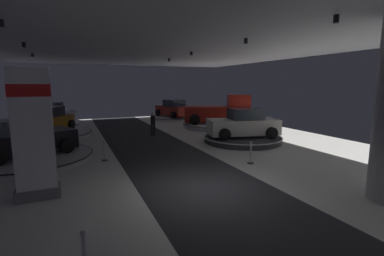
# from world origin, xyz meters

# --- Properties ---
(ground) EXTENTS (24.00, 44.00, 0.06)m
(ground) POSITION_xyz_m (0.00, 0.00, -0.02)
(ground) COLOR silver
(ceiling_with_spotlights) EXTENTS (24.00, 44.00, 0.39)m
(ceiling_with_spotlights) POSITION_xyz_m (-0.00, -0.00, 5.55)
(ceiling_with_spotlights) COLOR silver
(brand_sign_pylon) EXTENTS (1.28, 0.67, 3.98)m
(brand_sign_pylon) POSITION_xyz_m (-5.14, 1.35, 2.06)
(brand_sign_pylon) COLOR slate
(brand_sign_pylon) RESTS_ON ground
(display_platform_far_left) EXTENTS (5.63, 5.63, 0.32)m
(display_platform_far_left) POSITION_xyz_m (-5.64, 12.51, 0.18)
(display_platform_far_left) COLOR silver
(display_platform_far_left) RESTS_ON ground
(display_car_far_left) EXTENTS (3.57, 4.56, 1.71)m
(display_car_far_left) POSITION_xyz_m (-5.62, 12.54, 1.09)
(display_car_far_left) COLOR #B77519
(display_car_far_left) RESTS_ON display_platform_far_left
(display_platform_mid_right) EXTENTS (4.74, 4.74, 0.35)m
(display_platform_mid_right) POSITION_xyz_m (5.48, 6.05, 0.19)
(display_platform_mid_right) COLOR #333338
(display_platform_mid_right) RESTS_ON ground
(display_car_mid_right) EXTENTS (4.50, 2.98, 1.71)m
(display_car_mid_right) POSITION_xyz_m (5.51, 6.04, 1.11)
(display_car_mid_right) COLOR silver
(display_car_mid_right) RESTS_ON display_platform_mid_right
(display_platform_deep_left) EXTENTS (5.72, 5.72, 0.28)m
(display_platform_deep_left) POSITION_xyz_m (-5.99, 18.09, 0.16)
(display_platform_deep_left) COLOR silver
(display_platform_deep_left) RESTS_ON ground
(display_car_deep_left) EXTENTS (4.54, 3.67, 1.71)m
(display_car_deep_left) POSITION_xyz_m (-5.96, 18.07, 1.05)
(display_car_deep_left) COLOR silver
(display_car_deep_left) RESTS_ON display_platform_deep_left
(display_platform_deep_right) EXTENTS (4.51, 4.51, 0.27)m
(display_platform_deep_right) POSITION_xyz_m (5.45, 18.44, 0.15)
(display_platform_deep_right) COLOR silver
(display_platform_deep_right) RESTS_ON ground
(display_car_deep_right) EXTENTS (3.04, 4.52, 1.71)m
(display_car_deep_right) POSITION_xyz_m (5.45, 18.41, 1.03)
(display_car_deep_right) COLOR maroon
(display_car_deep_right) RESTS_ON display_platform_deep_right
(display_platform_far_right) EXTENTS (5.68, 5.68, 0.37)m
(display_platform_far_right) POSITION_xyz_m (6.93, 11.93, 0.20)
(display_platform_far_right) COLOR silver
(display_platform_far_right) RESTS_ON ground
(pickup_truck_far_right) EXTENTS (5.69, 4.27, 2.30)m
(pickup_truck_far_right) POSITION_xyz_m (7.23, 11.79, 1.30)
(pickup_truck_far_right) COLOR maroon
(pickup_truck_far_right) RESTS_ON display_platform_far_right
(display_platform_mid_left) EXTENTS (5.79, 5.79, 0.25)m
(display_platform_mid_left) POSITION_xyz_m (-6.08, 6.44, 0.14)
(display_platform_mid_left) COLOR #B7B7BC
(display_platform_mid_left) RESTS_ON ground
(display_car_mid_left) EXTENTS (4.56, 3.60, 1.71)m
(display_car_mid_left) POSITION_xyz_m (-6.11, 6.42, 1.02)
(display_car_mid_left) COLOR black
(display_car_mid_left) RESTS_ON display_platform_mid_left
(visitor_walking_near) EXTENTS (0.32, 0.32, 1.59)m
(visitor_walking_near) POSITION_xyz_m (1.04, 10.32, 0.91)
(visitor_walking_near) COLOR black
(visitor_walking_near) RESTS_ON ground
(stanchion_a) EXTENTS (0.28, 0.28, 1.01)m
(stanchion_a) POSITION_xyz_m (-2.77, 4.98, 0.37)
(stanchion_a) COLOR #333338
(stanchion_a) RESTS_ON ground
(stanchion_c) EXTENTS (0.28, 0.28, 1.01)m
(stanchion_c) POSITION_xyz_m (3.15, 1.89, 0.37)
(stanchion_c) COLOR #333338
(stanchion_c) RESTS_ON ground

